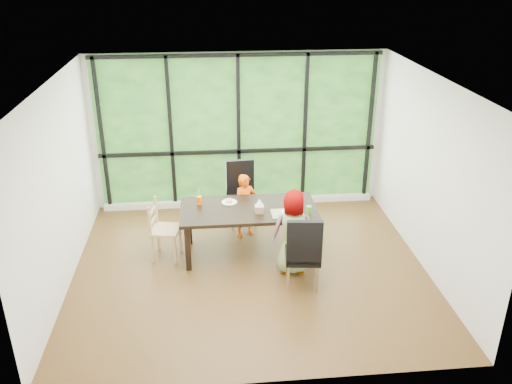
{
  "coord_description": "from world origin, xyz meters",
  "views": [
    {
      "loc": [
        -0.55,
        -6.55,
        4.16
      ],
      "look_at": [
        0.12,
        0.33,
        1.05
      ],
      "focal_mm": 37.42,
      "sensor_mm": 36.0,
      "label": 1
    }
  ],
  "objects_px": {
    "child_toddler": "(246,205)",
    "child_older": "(294,232)",
    "plate_near": "(289,212)",
    "tissue_box": "(259,209)",
    "dining_table": "(249,231)",
    "chair_window_leather": "(242,195)",
    "orange_cup": "(199,200)",
    "chair_end_beech": "(165,230)",
    "plate_far": "(229,202)",
    "green_cup": "(309,210)",
    "chair_interior_leather": "(303,251)"
  },
  "relations": [
    {
      "from": "child_toddler",
      "to": "child_older",
      "type": "relative_size",
      "value": 0.84
    },
    {
      "from": "plate_near",
      "to": "tissue_box",
      "type": "distance_m",
      "value": 0.42
    },
    {
      "from": "dining_table",
      "to": "plate_near",
      "type": "relative_size",
      "value": 8.58
    },
    {
      "from": "chair_window_leather",
      "to": "plate_near",
      "type": "relative_size",
      "value": 4.66
    },
    {
      "from": "plate_near",
      "to": "orange_cup",
      "type": "bearing_deg",
      "value": 162.48
    },
    {
      "from": "plate_near",
      "to": "chair_end_beech",
      "type": "bearing_deg",
      "value": 173.33
    },
    {
      "from": "chair_window_leather",
      "to": "plate_far",
      "type": "distance_m",
      "value": 0.78
    },
    {
      "from": "chair_window_leather",
      "to": "green_cup",
      "type": "relative_size",
      "value": 9.07
    },
    {
      "from": "chair_window_leather",
      "to": "orange_cup",
      "type": "distance_m",
      "value": 1.03
    },
    {
      "from": "green_cup",
      "to": "plate_near",
      "type": "bearing_deg",
      "value": 167.66
    },
    {
      "from": "chair_interior_leather",
      "to": "tissue_box",
      "type": "height_order",
      "value": "chair_interior_leather"
    },
    {
      "from": "dining_table",
      "to": "plate_near",
      "type": "xyz_separation_m",
      "value": [
        0.56,
        -0.2,
        0.38
      ]
    },
    {
      "from": "orange_cup",
      "to": "chair_end_beech",
      "type": "bearing_deg",
      "value": -159.16
    },
    {
      "from": "plate_far",
      "to": "orange_cup",
      "type": "bearing_deg",
      "value": -178.0
    },
    {
      "from": "plate_near",
      "to": "tissue_box",
      "type": "bearing_deg",
      "value": 173.51
    },
    {
      "from": "plate_far",
      "to": "child_toddler",
      "type": "bearing_deg",
      "value": 53.27
    },
    {
      "from": "chair_end_beech",
      "to": "dining_table",
      "type": "bearing_deg",
      "value": -80.21
    },
    {
      "from": "child_older",
      "to": "orange_cup",
      "type": "height_order",
      "value": "child_older"
    },
    {
      "from": "child_older",
      "to": "plate_near",
      "type": "distance_m",
      "value": 0.37
    },
    {
      "from": "dining_table",
      "to": "chair_interior_leather",
      "type": "xyz_separation_m",
      "value": [
        0.65,
        -0.93,
        0.17
      ]
    },
    {
      "from": "plate_near",
      "to": "chair_interior_leather",
      "type": "bearing_deg",
      "value": -83.38
    },
    {
      "from": "chair_end_beech",
      "to": "child_toddler",
      "type": "height_order",
      "value": "child_toddler"
    },
    {
      "from": "plate_near",
      "to": "child_older",
      "type": "bearing_deg",
      "value": -85.62
    },
    {
      "from": "child_older",
      "to": "chair_window_leather",
      "type": "bearing_deg",
      "value": -60.82
    },
    {
      "from": "child_older",
      "to": "tissue_box",
      "type": "xyz_separation_m",
      "value": [
        -0.44,
        0.39,
        0.19
      ]
    },
    {
      "from": "plate_far",
      "to": "plate_near",
      "type": "relative_size",
      "value": 1.0
    },
    {
      "from": "orange_cup",
      "to": "child_toddler",
      "type": "bearing_deg",
      "value": 27.87
    },
    {
      "from": "chair_interior_leather",
      "to": "plate_far",
      "type": "height_order",
      "value": "chair_interior_leather"
    },
    {
      "from": "plate_far",
      "to": "chair_window_leather",
      "type": "bearing_deg",
      "value": 71.13
    },
    {
      "from": "tissue_box",
      "to": "chair_interior_leather",
      "type": "bearing_deg",
      "value": -57.1
    },
    {
      "from": "chair_window_leather",
      "to": "child_older",
      "type": "xyz_separation_m",
      "value": [
        0.62,
        -1.47,
        0.08
      ]
    },
    {
      "from": "tissue_box",
      "to": "green_cup",
      "type": "bearing_deg",
      "value": -8.87
    },
    {
      "from": "child_older",
      "to": "plate_near",
      "type": "height_order",
      "value": "child_older"
    },
    {
      "from": "child_toddler",
      "to": "dining_table",
      "type": "bearing_deg",
      "value": -112.95
    },
    {
      "from": "child_toddler",
      "to": "green_cup",
      "type": "height_order",
      "value": "child_toddler"
    },
    {
      "from": "chair_interior_leather",
      "to": "orange_cup",
      "type": "distance_m",
      "value": 1.79
    },
    {
      "from": "chair_interior_leather",
      "to": "child_toddler",
      "type": "xyz_separation_m",
      "value": [
        -0.65,
        1.51,
        -0.02
      ]
    },
    {
      "from": "dining_table",
      "to": "chair_end_beech",
      "type": "bearing_deg",
      "value": 179.55
    },
    {
      "from": "orange_cup",
      "to": "tissue_box",
      "type": "height_order",
      "value": "orange_cup"
    },
    {
      "from": "chair_end_beech",
      "to": "child_older",
      "type": "relative_size",
      "value": 0.73
    },
    {
      "from": "orange_cup",
      "to": "tissue_box",
      "type": "bearing_deg",
      "value": -22.49
    },
    {
      "from": "dining_table",
      "to": "tissue_box",
      "type": "distance_m",
      "value": 0.48
    },
    {
      "from": "chair_end_beech",
      "to": "plate_far",
      "type": "distance_m",
      "value": 1.02
    },
    {
      "from": "plate_far",
      "to": "green_cup",
      "type": "bearing_deg",
      "value": -23.33
    },
    {
      "from": "dining_table",
      "to": "child_toddler",
      "type": "relative_size",
      "value": 1.92
    },
    {
      "from": "dining_table",
      "to": "child_older",
      "type": "relative_size",
      "value": 1.61
    },
    {
      "from": "green_cup",
      "to": "child_older",
      "type": "bearing_deg",
      "value": -132.07
    },
    {
      "from": "green_cup",
      "to": "tissue_box",
      "type": "xyz_separation_m",
      "value": [
        -0.7,
        0.11,
        -0.01
      ]
    },
    {
      "from": "plate_far",
      "to": "dining_table",
      "type": "bearing_deg",
      "value": -39.02
    },
    {
      "from": "child_older",
      "to": "green_cup",
      "type": "distance_m",
      "value": 0.43
    }
  ]
}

